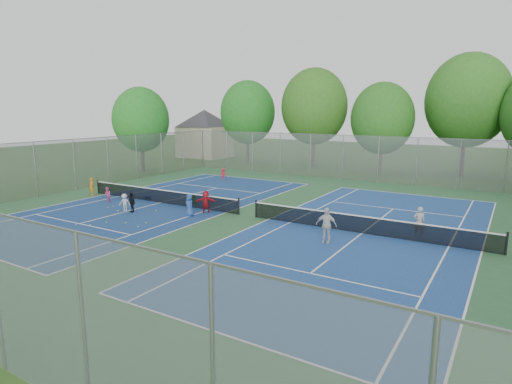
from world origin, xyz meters
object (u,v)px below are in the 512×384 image
ball_hopper (193,199)px  net_left (161,196)px  ball_crate (148,198)px  instructor (419,222)px  net_right (362,225)px

ball_hopper → net_left: bearing=-153.0°
ball_crate → instructor: 18.08m
ball_crate → instructor: instructor is taller
net_right → ball_hopper: net_right is taller
ball_crate → ball_hopper: (3.51, 0.75, 0.15)m
net_left → net_right: size_ratio=1.00×
instructor → net_right: bearing=5.4°
net_right → ball_hopper: bearing=175.1°
ball_crate → ball_hopper: ball_hopper is taller
net_right → ball_hopper: 12.03m
net_left → ball_hopper: bearing=27.0°
ball_crate → instructor: (18.06, 0.63, 0.63)m
ball_crate → instructor: size_ratio=0.21×
ball_crate → ball_hopper: size_ratio=0.55×
net_right → ball_hopper: size_ratio=21.96×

